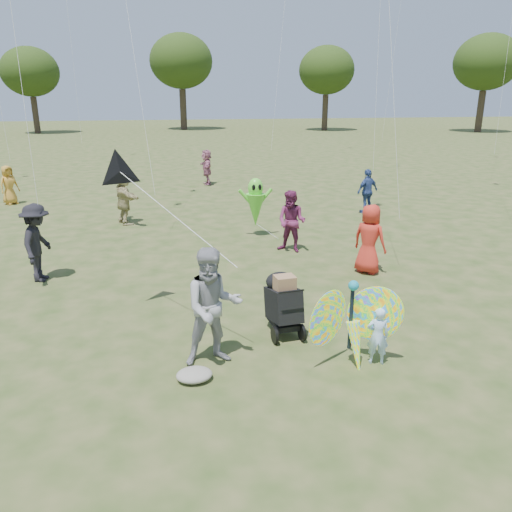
{
  "coord_description": "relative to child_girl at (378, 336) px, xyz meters",
  "views": [
    {
      "loc": [
        -2.02,
        -7.32,
        4.02
      ],
      "look_at": [
        -0.2,
        1.5,
        1.1
      ],
      "focal_mm": 35.0,
      "sensor_mm": 36.0,
      "label": 1
    }
  ],
  "objects": [
    {
      "name": "butterfly_kite",
      "position": [
        -0.4,
        0.04,
        0.2
      ],
      "size": [
        1.74,
        0.75,
        1.59
      ],
      "color": "orange",
      "rests_on": "ground"
    },
    {
      "name": "crowd_c",
      "position": [
        4.12,
        9.83,
        0.31
      ],
      "size": [
        0.99,
        0.68,
        1.56
      ],
      "primitive_type": "imported",
      "rotation": [
        0.0,
        0.0,
        3.51
      ],
      "color": "#2F4583",
      "rests_on": "ground"
    },
    {
      "name": "grey_bag",
      "position": [
        -2.84,
        0.08,
        -0.38
      ],
      "size": [
        0.54,
        0.44,
        0.17
      ],
      "primitive_type": "ellipsoid",
      "color": "gray",
      "rests_on": "ground"
    },
    {
      "name": "jogging_stroller",
      "position": [
        -1.17,
        1.35,
        0.14
      ],
      "size": [
        0.56,
        1.08,
        1.09
      ],
      "rotation": [
        0.0,
        0.0,
        0.09
      ],
      "color": "black",
      "rests_on": "ground"
    },
    {
      "name": "ground",
      "position": [
        -1.23,
        0.9,
        -0.47
      ],
      "size": [
        160.0,
        160.0,
        0.0
      ],
      "primitive_type": "plane",
      "color": "#51592B",
      "rests_on": "ground"
    },
    {
      "name": "crowd_b",
      "position": [
        -5.86,
        4.97,
        0.41
      ],
      "size": [
        0.81,
        1.22,
        1.76
      ],
      "primitive_type": "imported",
      "rotation": [
        0.0,
        0.0,
        1.43
      ],
      "color": "black",
      "rests_on": "ground"
    },
    {
      "name": "crowd_d",
      "position": [
        -4.22,
        9.95,
        0.41
      ],
      "size": [
        1.04,
        1.72,
        1.77
      ],
      "primitive_type": "imported",
      "rotation": [
        0.0,
        0.0,
        1.91
      ],
      "color": "tan",
      "rests_on": "ground"
    },
    {
      "name": "crowd_a",
      "position": [
        1.59,
        3.96,
        0.35
      ],
      "size": [
        0.9,
        0.95,
        1.64
      ],
      "primitive_type": "imported",
      "rotation": [
        0.0,
        0.0,
        2.24
      ],
      "color": "red",
      "rests_on": "ground"
    },
    {
      "name": "tree_line",
      "position": [
        2.44,
        45.89,
        6.39
      ],
      "size": [
        91.78,
        33.6,
        10.79
      ],
      "color": "#3A2D21",
      "rests_on": "ground"
    },
    {
      "name": "crowd_j",
      "position": [
        -0.78,
        16.9,
        0.33
      ],
      "size": [
        0.48,
        1.49,
        1.61
      ],
      "primitive_type": "imported",
      "rotation": [
        0.0,
        0.0,
        4.71
      ],
      "color": "#A35D76",
      "rests_on": "ground"
    },
    {
      "name": "alien_kite",
      "position": [
        -0.37,
        7.59,
        0.5
      ],
      "size": [
        1.12,
        0.69,
        1.74
      ],
      "color": "#60E135",
      "rests_on": "ground"
    },
    {
      "name": "child_girl",
      "position": [
        0.0,
        0.0,
        0.0
      ],
      "size": [
        0.39,
        0.32,
        0.94
      ],
      "primitive_type": "imported",
      "rotation": [
        0.0,
        0.0,
        2.84
      ],
      "color": "#B4D8FF",
      "rests_on": "ground"
    },
    {
      "name": "crowd_e",
      "position": [
        0.27,
        5.94,
        0.35
      ],
      "size": [
        1.01,
        0.99,
        1.65
      ],
      "primitive_type": "imported",
      "rotation": [
        0.0,
        0.0,
        5.61
      ],
      "color": "#6F254E",
      "rests_on": "ground"
    },
    {
      "name": "adult_man",
      "position": [
        -2.48,
        0.55,
        0.47
      ],
      "size": [
        0.96,
        0.78,
        1.88
      ],
      "primitive_type": "imported",
      "rotation": [
        0.0,
        0.0,
        0.08
      ],
      "color": "#97979C",
      "rests_on": "ground"
    },
    {
      "name": "crowd_g",
      "position": [
        -8.65,
        13.96,
        0.27
      ],
      "size": [
        0.85,
        0.84,
        1.48
      ],
      "primitive_type": "imported",
      "rotation": [
        0.0,
        0.0,
        0.77
      ],
      "color": "#C1872D",
      "rests_on": "ground"
    },
    {
      "name": "delta_kite_rig",
      "position": [
        -3.81,
        2.77,
        2.23
      ],
      "size": [
        2.2,
        2.46,
        1.61
      ],
      "color": "black",
      "rests_on": "ground"
    }
  ]
}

